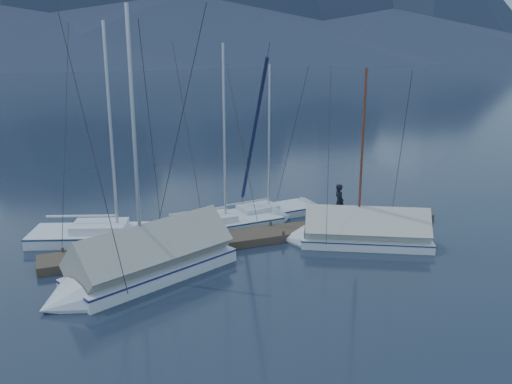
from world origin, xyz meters
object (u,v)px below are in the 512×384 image
(sailboat_open_mid, at_px, (235,223))
(sailboat_open_right, at_px, (276,212))
(sailboat_covered_far, at_px, (138,267))
(sailboat_covered_near, at_px, (355,235))
(person, at_px, (339,202))
(sailboat_open_left, at_px, (131,236))

(sailboat_open_mid, relative_size, sailboat_open_right, 1.13)
(sailboat_open_mid, xyz_separation_m, sailboat_open_right, (2.52, 0.97, -0.02))
(sailboat_open_mid, distance_m, sailboat_covered_far, 6.91)
(sailboat_open_mid, height_order, sailboat_covered_near, sailboat_open_mid)
(sailboat_open_right, relative_size, person, 4.68)
(sailboat_open_mid, bearing_deg, sailboat_open_left, -179.46)
(person, bearing_deg, sailboat_open_right, 38.98)
(person, bearing_deg, sailboat_open_left, 82.81)
(sailboat_open_right, xyz_separation_m, sailboat_covered_far, (-7.79, -5.42, 0.37))
(sailboat_covered_near, bearing_deg, sailboat_open_right, 106.67)
(sailboat_covered_near, relative_size, sailboat_covered_far, 0.78)
(sailboat_covered_near, xyz_separation_m, sailboat_covered_far, (-9.29, -0.40, 0.10))
(sailboat_covered_near, distance_m, sailboat_covered_far, 9.30)
(sailboat_open_right, bearing_deg, person, -54.59)
(sailboat_open_left, xyz_separation_m, person, (9.40, -1.79, 1.04))
(sailboat_covered_near, height_order, sailboat_covered_far, sailboat_covered_far)
(sailboat_open_mid, bearing_deg, sailboat_covered_near, -45.23)
(sailboat_open_mid, xyz_separation_m, person, (4.51, -1.83, 1.05))
(sailboat_open_left, bearing_deg, person, -10.76)
(sailboat_open_left, height_order, sailboat_covered_near, sailboat_open_left)
(sailboat_open_right, bearing_deg, sailboat_open_mid, -158.94)
(sailboat_open_left, relative_size, sailboat_open_mid, 1.10)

